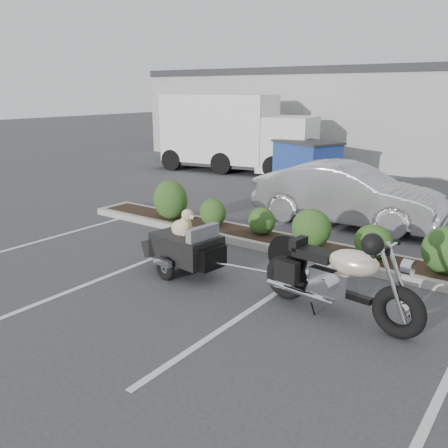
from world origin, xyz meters
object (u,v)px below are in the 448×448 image
Objects in this scene: pet_trailer at (186,246)px; sedan at (347,194)px; delivery_truck at (236,135)px; motorcycle at (337,279)px; dumpster at (307,161)px.

sedan is at bearing 84.29° from pet_trailer.
pet_trailer is 11.00m from delivery_truck.
motorcycle is at bearing 6.25° from pet_trailer.
sedan reaches higher than motorcycle.
sedan is (1.03, 4.64, 0.22)m from pet_trailer.
pet_trailer is (-2.78, 0.03, -0.07)m from motorcycle.
sedan is at bearing 117.40° from motorcycle.
motorcycle is 4.99m from sedan.
sedan is at bearing -47.26° from delivery_truck.
motorcycle is 0.37× the size of delivery_truck.
delivery_truck is (-6.54, 4.84, 0.68)m from sedan.
delivery_truck is at bearing 50.24° from sedan.
delivery_truck reaches higher than dumpster.
motorcycle is at bearing -162.65° from sedan.
motorcycle is 1.24× the size of pet_trailer.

